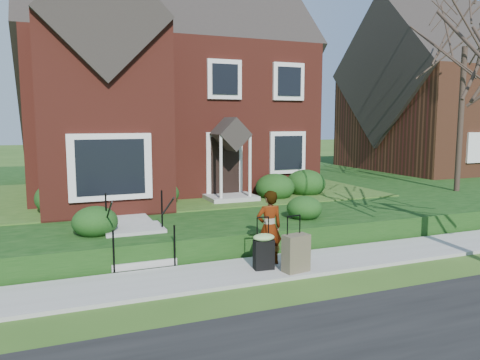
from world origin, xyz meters
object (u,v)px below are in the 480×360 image
suitcase_olive (296,253)px  woman (269,227)px  suitcase_black (264,249)px  front_steps (137,240)px

suitcase_olive → woman: bearing=104.1°
suitcase_black → suitcase_olive: bearing=-28.9°
front_steps → woman: woman is taller
woman → suitcase_black: (-0.27, -0.30, -0.39)m
woman → suitcase_black: woman is taller
woman → suitcase_black: size_ratio=1.46×
front_steps → woman: bearing=-32.6°
suitcase_black → suitcase_olive: (0.57, -0.39, -0.04)m
suitcase_black → woman: bearing=54.0°
front_steps → suitcase_olive: bearing=-39.0°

